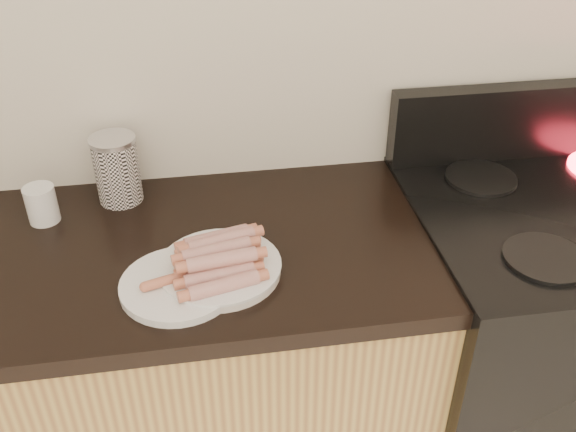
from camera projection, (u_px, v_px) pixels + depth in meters
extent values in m
cube|color=silver|center=(230.00, 21.00, 1.47)|extent=(4.00, 0.04, 2.60)
cube|color=black|center=(536.00, 348.00, 1.78)|extent=(0.76, 0.65, 0.90)
cube|color=black|center=(530.00, 120.00, 1.70)|extent=(0.76, 0.06, 0.20)
cylinder|color=black|center=(546.00, 258.00, 1.36)|extent=(0.18, 0.18, 0.01)
cylinder|color=black|center=(481.00, 178.00, 1.64)|extent=(0.18, 0.18, 0.01)
cylinder|color=white|center=(220.00, 269.00, 1.34)|extent=(0.29, 0.29, 0.02)
cylinder|color=white|center=(179.00, 285.00, 1.30)|extent=(0.28, 0.28, 0.02)
cylinder|color=maroon|center=(222.00, 286.00, 1.26)|extent=(0.14, 0.06, 0.03)
cylinder|color=maroon|center=(221.00, 275.00, 1.28)|extent=(0.14, 0.06, 0.03)
cylinder|color=maroon|center=(220.00, 265.00, 1.31)|extent=(0.14, 0.06, 0.03)
cylinder|color=maroon|center=(219.00, 256.00, 1.34)|extent=(0.14, 0.06, 0.03)
cylinder|color=maroon|center=(218.00, 246.00, 1.36)|extent=(0.14, 0.06, 0.03)
cylinder|color=maroon|center=(217.00, 238.00, 1.39)|extent=(0.14, 0.06, 0.03)
cylinder|color=maroon|center=(220.00, 260.00, 1.28)|extent=(0.14, 0.06, 0.03)
cylinder|color=maroon|center=(218.00, 250.00, 1.31)|extent=(0.14, 0.06, 0.03)
cylinder|color=maroon|center=(217.00, 241.00, 1.34)|extent=(0.14, 0.06, 0.03)
cylinder|color=#D56A3B|center=(178.00, 277.00, 1.29)|extent=(0.14, 0.06, 0.02)
cylinder|color=white|center=(117.00, 171.00, 1.54)|extent=(0.11, 0.11, 0.16)
cylinder|color=silver|center=(112.00, 140.00, 1.49)|extent=(0.11, 0.11, 0.01)
cylinder|color=white|center=(42.00, 204.00, 1.48)|extent=(0.09, 0.09, 0.09)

